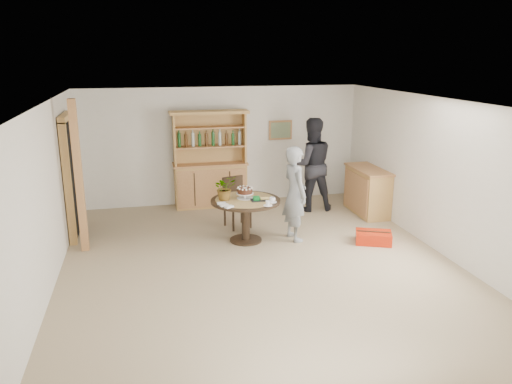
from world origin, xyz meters
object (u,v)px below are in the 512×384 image
Objects in this scene: hutch at (210,174)px; red_suitcase at (373,237)px; dining_table at (246,208)px; teen_boy at (295,194)px; adult_person at (311,165)px; dining_chair at (235,199)px; sideboard at (367,191)px.

hutch reaches higher than red_suitcase.
hutch reaches higher than dining_table.
teen_boy is 1.81m from adult_person.
dining_chair reaches higher than red_suitcase.
dining_table is at bearing -173.12° from red_suitcase.
teen_boy is (1.15, -2.33, 0.14)m from hutch.
dining_table is at bearing -160.14° from sideboard.
red_suitcase is at bearing -15.68° from dining_table.
dining_chair reaches higher than dining_table.
dining_chair is at bearing 91.54° from dining_table.
sideboard is at bearing -12.82° from dining_chair.
teen_boy is at bearing -150.04° from sideboard.
hutch is at bearing 97.60° from dining_table.
hutch is 2.88× the size of red_suitcase.
teen_boy is (-1.89, -1.09, 0.36)m from sideboard.
adult_person reaches higher than red_suitcase.
teen_boy is 1.56m from red_suitcase.
hutch is 1.62× the size of sideboard.
sideboard is at bearing -69.91° from teen_boy.
sideboard is 2.21m from teen_boy.
sideboard is 0.76× the size of teen_boy.
hutch is 2.14m from adult_person.
hutch is 1.06× the size of adult_person.
dining_table is 0.83m from dining_chair.
dining_chair is (-2.76, -0.16, 0.06)m from sideboard.
hutch reaches higher than dining_chair.
hutch is at bearing 153.20° from red_suitcase.
teen_boy reaches higher than red_suitcase.
teen_boy is at bearing 65.11° from adult_person.
adult_person reaches higher than teen_boy.
sideboard is 2.92m from dining_table.
adult_person reaches higher than dining_chair.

